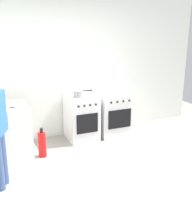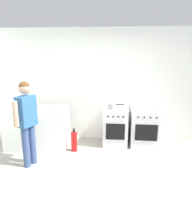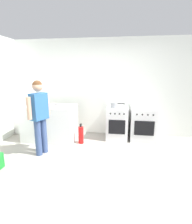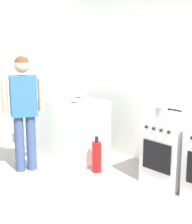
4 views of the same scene
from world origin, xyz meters
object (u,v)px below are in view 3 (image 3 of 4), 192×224
at_px(oven_right, 143,124).
at_px(knife_chef, 59,107).
at_px(larder_cabinet, 24,98).
at_px(fire_extinguisher, 81,135).
at_px(pot, 114,105).
at_px(person, 39,112).
at_px(oven_left, 117,123).
at_px(knife_bread, 60,104).

relative_size(oven_right, knife_chef, 2.88).
bearing_deg(larder_cabinet, fire_extinguisher, -18.05).
xyz_separation_m(pot, knife_chef, (-1.28, -0.44, -0.01)).
bearing_deg(oven_right, knife_chef, -165.16).
bearing_deg(person, fire_extinguisher, 43.63).
bearing_deg(oven_left, pot, -132.51).
height_order(knife_chef, knife_bread, same).
height_order(knife_bread, fire_extinguisher, knife_bread).
height_order(oven_right, person, person).
height_order(oven_left, larder_cabinet, larder_cabinet).
height_order(oven_left, knife_bread, knife_bread).
bearing_deg(knife_bread, oven_left, 6.16).
bearing_deg(oven_right, person, -152.72).
bearing_deg(larder_cabinet, oven_right, -1.77).
bearing_deg(larder_cabinet, oven_left, -2.21).
xyz_separation_m(person, fire_extinguisher, (0.71, 0.67, -0.71)).
relative_size(oven_left, fire_extinguisher, 1.70).
distance_m(pot, fire_extinguisher, 1.11).
xyz_separation_m(knife_bread, person, (-0.08, -0.99, 0.02)).
relative_size(pot, person, 0.23).
height_order(pot, knife_chef, pot).
bearing_deg(knife_chef, knife_bread, 108.34).
xyz_separation_m(pot, fire_extinguisher, (-0.78, -0.38, -0.70)).
height_order(oven_left, person, person).
relative_size(oven_left, pot, 2.40).
distance_m(oven_left, pot, 0.50).
bearing_deg(knife_bread, fire_extinguisher, -26.86).
relative_size(oven_left, larder_cabinet, 0.42).
relative_size(person, larder_cabinet, 0.78).
bearing_deg(person, knife_bread, 85.24).
bearing_deg(larder_cabinet, knife_chef, -26.55).
xyz_separation_m(pot, larder_cabinet, (-2.56, 0.20, 0.09)).
height_order(oven_left, knife_chef, knife_chef).
bearing_deg(larder_cabinet, pot, -4.46).
height_order(pot, knife_bread, pot).
relative_size(pot, fire_extinguisher, 0.71).
height_order(oven_right, knife_bread, knife_bread).
bearing_deg(pot, person, -144.67).
bearing_deg(knife_bread, pot, 2.60).
bearing_deg(larder_cabinet, person, -49.49).
relative_size(person, fire_extinguisher, 3.13).
height_order(person, fire_extinguisher, person).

